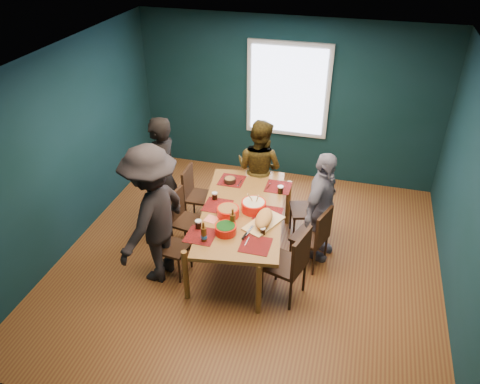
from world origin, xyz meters
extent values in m
cube|color=brown|center=(0.00, 0.00, -0.01)|extent=(5.00, 5.00, 0.01)
cube|color=beige|center=(0.00, 0.00, 2.70)|extent=(5.00, 5.00, 0.01)
cube|color=#102B35|center=(-2.50, 0.00, 1.35)|extent=(0.01, 5.00, 2.70)
cube|color=#102B35|center=(2.50, 0.00, 1.35)|extent=(0.01, 5.00, 2.70)
cube|color=#102B35|center=(0.00, 2.50, 1.35)|extent=(5.00, 0.01, 2.70)
cube|color=#102B35|center=(0.00, -2.50, 1.35)|extent=(5.00, 0.01, 2.70)
cube|color=silver|center=(0.00, 2.47, 1.55)|extent=(1.35, 0.06, 1.55)
cube|color=olive|center=(-0.11, 0.08, 0.75)|extent=(1.33, 2.17, 0.05)
cylinder|color=olive|center=(-0.56, -0.86, 0.36)|extent=(0.07, 0.07, 0.72)
cylinder|color=olive|center=(0.34, -0.86, 0.36)|extent=(0.07, 0.07, 0.72)
cylinder|color=olive|center=(-0.56, 1.01, 0.36)|extent=(0.07, 0.07, 0.72)
cylinder|color=olive|center=(0.34, 1.01, 0.36)|extent=(0.07, 0.07, 0.72)
cube|color=black|center=(-0.94, 0.72, 0.43)|extent=(0.40, 0.40, 0.04)
cube|color=black|center=(-1.12, 0.72, 0.67)|extent=(0.04, 0.40, 0.44)
cylinder|color=black|center=(-1.11, 0.55, 0.20)|extent=(0.03, 0.03, 0.41)
cylinder|color=black|center=(-0.76, 0.55, 0.20)|extent=(0.03, 0.03, 0.41)
cylinder|color=black|center=(-1.11, 0.89, 0.20)|extent=(0.03, 0.03, 0.41)
cylinder|color=black|center=(-0.77, 0.89, 0.20)|extent=(0.03, 0.03, 0.41)
cube|color=black|center=(-0.89, 0.10, 0.42)|extent=(0.45, 0.45, 0.04)
cube|color=black|center=(-1.07, 0.12, 0.65)|extent=(0.10, 0.39, 0.43)
cylinder|color=black|center=(-1.08, -0.04, 0.20)|extent=(0.03, 0.03, 0.40)
cylinder|color=black|center=(-0.75, -0.10, 0.20)|extent=(0.03, 0.03, 0.40)
cylinder|color=black|center=(-1.03, 0.29, 0.20)|extent=(0.03, 0.03, 0.40)
cylinder|color=black|center=(-0.70, 0.23, 0.20)|extent=(0.03, 0.03, 0.40)
cube|color=black|center=(-0.88, -0.46, 0.40)|extent=(0.41, 0.41, 0.04)
cube|color=black|center=(-1.05, -0.44, 0.62)|extent=(0.08, 0.37, 0.41)
cylinder|color=black|center=(-1.06, -0.60, 0.19)|extent=(0.03, 0.03, 0.38)
cylinder|color=black|center=(-0.74, -0.64, 0.19)|extent=(0.03, 0.03, 0.38)
cylinder|color=black|center=(-1.02, -0.28, 0.19)|extent=(0.03, 0.03, 0.38)
cylinder|color=black|center=(-0.71, -0.32, 0.19)|extent=(0.03, 0.03, 0.38)
cube|color=black|center=(0.63, 0.76, 0.45)|extent=(0.53, 0.53, 0.04)
cube|color=black|center=(0.82, 0.81, 0.70)|extent=(0.16, 0.42, 0.46)
cylinder|color=black|center=(0.51, 0.53, 0.22)|extent=(0.03, 0.03, 0.43)
cylinder|color=black|center=(0.86, 0.64, 0.22)|extent=(0.03, 0.03, 0.43)
cylinder|color=black|center=(0.41, 0.88, 0.22)|extent=(0.03, 0.03, 0.43)
cylinder|color=black|center=(0.75, 0.98, 0.22)|extent=(0.03, 0.03, 0.43)
cube|color=black|center=(0.77, 0.18, 0.43)|extent=(0.52, 0.52, 0.04)
cube|color=black|center=(0.94, 0.11, 0.67)|extent=(0.17, 0.39, 0.44)
cylinder|color=black|center=(0.55, 0.07, 0.21)|extent=(0.03, 0.03, 0.41)
cylinder|color=black|center=(0.87, -0.05, 0.21)|extent=(0.03, 0.03, 0.41)
cylinder|color=black|center=(0.66, 0.40, 0.21)|extent=(0.03, 0.03, 0.41)
cylinder|color=black|center=(0.99, 0.28, 0.21)|extent=(0.03, 0.03, 0.41)
cube|color=black|center=(0.56, -0.49, 0.48)|extent=(0.56, 0.56, 0.04)
cube|color=black|center=(0.75, -0.55, 0.75)|extent=(0.17, 0.44, 0.49)
cylinder|color=black|center=(0.32, -0.62, 0.23)|extent=(0.03, 0.03, 0.46)
cylinder|color=black|center=(0.69, -0.73, 0.23)|extent=(0.03, 0.03, 0.46)
cylinder|color=black|center=(0.43, -0.25, 0.23)|extent=(0.03, 0.03, 0.46)
cylinder|color=black|center=(0.80, -0.36, 0.23)|extent=(0.03, 0.03, 0.46)
imported|color=black|center=(-1.38, 0.42, 0.88)|extent=(0.58, 0.73, 1.76)
imported|color=black|center=(-0.15, 1.18, 0.77)|extent=(0.90, 0.79, 1.55)
imported|color=silver|center=(0.86, 0.40, 0.78)|extent=(0.60, 0.98, 1.55)
imported|color=black|center=(-1.07, -0.55, 0.93)|extent=(0.89, 1.30, 1.85)
cylinder|color=red|center=(-0.25, -0.10, 0.83)|extent=(0.28, 0.28, 0.11)
cylinder|color=#557B2C|center=(-0.25, -0.10, 0.88)|extent=(0.25, 0.25, 0.02)
cylinder|color=red|center=(0.03, 0.10, 0.84)|extent=(0.32, 0.32, 0.13)
cylinder|color=beige|center=(0.03, 0.10, 0.90)|extent=(0.28, 0.28, 0.02)
cylinder|color=tan|center=(0.07, 0.10, 0.94)|extent=(0.09, 0.17, 0.25)
cylinder|color=tan|center=(0.00, 0.10, 0.94)|extent=(0.08, 0.18, 0.25)
cylinder|color=red|center=(-0.18, -0.46, 0.83)|extent=(0.26, 0.26, 0.11)
cylinder|color=#124916|center=(-0.18, -0.46, 0.88)|extent=(0.23, 0.23, 0.02)
cube|color=#DBC076|center=(0.22, -0.16, 0.79)|extent=(0.48, 0.61, 0.02)
ellipsoid|color=#B48D40|center=(0.22, -0.16, 0.86)|extent=(0.36, 0.48, 0.13)
cube|color=#AFB0B6|center=(0.09, -0.38, 0.81)|extent=(0.06, 0.22, 0.00)
cylinder|color=black|center=(0.06, -0.50, 0.81)|extent=(0.04, 0.12, 0.02)
sphere|color=#155413|center=(0.22, -0.28, 0.87)|extent=(0.04, 0.04, 0.04)
sphere|color=#155413|center=(0.22, -0.16, 0.87)|extent=(0.04, 0.04, 0.04)
sphere|color=#155413|center=(0.22, -0.04, 0.87)|extent=(0.04, 0.04, 0.04)
cylinder|color=black|center=(-0.46, 0.68, 0.81)|extent=(0.17, 0.17, 0.07)
cylinder|color=#557B2C|center=(-0.46, 0.68, 0.84)|extent=(0.14, 0.14, 0.02)
cylinder|color=#4C2A0D|center=(-0.38, -0.67, 0.87)|extent=(0.07, 0.07, 0.19)
cylinder|color=#4C2A0D|center=(-0.38, -0.67, 1.00)|extent=(0.03, 0.03, 0.07)
cylinder|color=#195EB4|center=(-0.38, -0.67, 0.84)|extent=(0.07, 0.07, 0.04)
cylinder|color=#4C2A0D|center=(-0.12, -0.33, 0.87)|extent=(0.07, 0.07, 0.19)
cylinder|color=#4C2A0D|center=(-0.12, -0.33, 1.01)|extent=(0.03, 0.03, 0.08)
cylinder|color=black|center=(-0.52, -0.45, 0.83)|extent=(0.08, 0.08, 0.11)
cylinder|color=silver|center=(-0.52, -0.45, 0.88)|extent=(0.08, 0.08, 0.02)
cylinder|color=black|center=(0.26, -0.36, 0.82)|extent=(0.06, 0.06, 0.09)
cylinder|color=silver|center=(0.26, -0.36, 0.86)|extent=(0.06, 0.06, 0.01)
cylinder|color=black|center=(0.28, 0.60, 0.83)|extent=(0.08, 0.08, 0.11)
cylinder|color=silver|center=(0.28, 0.60, 0.88)|extent=(0.08, 0.08, 0.02)
cylinder|color=black|center=(-0.53, 0.21, 0.83)|extent=(0.07, 0.07, 0.10)
cylinder|color=silver|center=(-0.53, 0.21, 0.87)|extent=(0.08, 0.08, 0.02)
cube|color=#F87D68|center=(0.21, 0.17, 0.78)|extent=(0.18, 0.18, 0.00)
cube|color=#F87D68|center=(-0.43, -0.23, 0.78)|extent=(0.18, 0.18, 0.00)
cube|color=#F87D68|center=(0.19, -0.64, 0.78)|extent=(0.14, 0.14, 0.00)
camera|label=1|loc=(1.18, -4.72, 4.19)|focal=35.00mm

